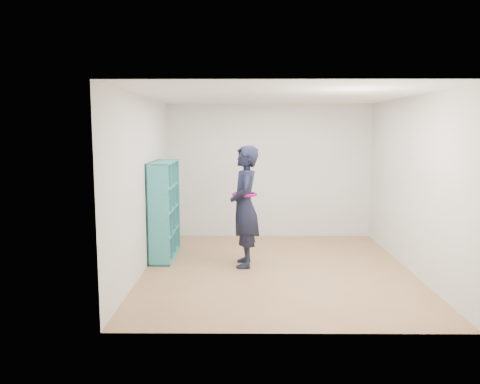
{
  "coord_description": "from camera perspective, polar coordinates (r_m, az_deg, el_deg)",
  "views": [
    {
      "loc": [
        -0.51,
        -6.89,
        2.12
      ],
      "look_at": [
        -0.56,
        0.3,
        1.15
      ],
      "focal_mm": 35.0,
      "sensor_mm": 36.0,
      "label": 1
    }
  ],
  "objects": [
    {
      "name": "smartphone",
      "position": [
        7.26,
        -0.71,
        -0.7
      ],
      "size": [
        0.02,
        0.1,
        0.13
      ],
      "rotation": [
        0.43,
        0.0,
        0.07
      ],
      "color": "silver",
      "rests_on": "person"
    },
    {
      "name": "wall_front",
      "position": [
        4.74,
        6.54,
        -2.32
      ],
      "size": [
        4.0,
        0.02,
        2.6
      ],
      "primitive_type": "cube",
      "color": "silver",
      "rests_on": "floor"
    },
    {
      "name": "bookshelf",
      "position": [
        7.85,
        -9.42,
        -2.29
      ],
      "size": [
        0.35,
        1.2,
        1.6
      ],
      "color": "teal",
      "rests_on": "floor"
    },
    {
      "name": "wall_left",
      "position": [
        7.1,
        -11.75,
        0.9
      ],
      "size": [
        0.02,
        4.5,
        2.6
      ],
      "primitive_type": "cube",
      "color": "silver",
      "rests_on": "floor"
    },
    {
      "name": "wall_right",
      "position": [
        7.38,
        20.26,
        0.84
      ],
      "size": [
        0.02,
        4.5,
        2.6
      ],
      "primitive_type": "cube",
      "color": "silver",
      "rests_on": "floor"
    },
    {
      "name": "ceiling",
      "position": [
        6.93,
        4.69,
        11.64
      ],
      "size": [
        4.5,
        4.5,
        0.0
      ],
      "primitive_type": "plane",
      "color": "white",
      "rests_on": "wall_back"
    },
    {
      "name": "floor",
      "position": [
        7.23,
        4.46,
        -9.39
      ],
      "size": [
        4.5,
        4.5,
        0.0
      ],
      "primitive_type": "plane",
      "color": "#9C6E47",
      "rests_on": "ground"
    },
    {
      "name": "wall_back",
      "position": [
        9.19,
        3.56,
        2.56
      ],
      "size": [
        4.0,
        0.02,
        2.6
      ],
      "primitive_type": "cube",
      "color": "silver",
      "rests_on": "floor"
    },
    {
      "name": "person",
      "position": [
        7.19,
        0.57,
        -1.77
      ],
      "size": [
        0.47,
        0.7,
        1.87
      ],
      "rotation": [
        0.0,
        0.0,
        -1.54
      ],
      "color": "black",
      "rests_on": "floor"
    }
  ]
}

